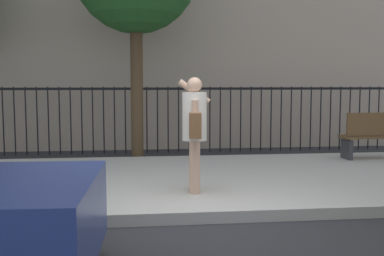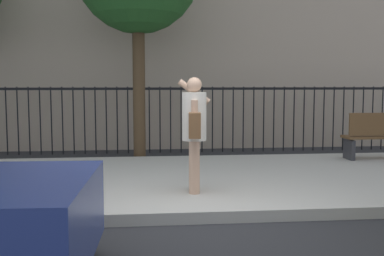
{
  "view_description": "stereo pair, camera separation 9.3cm",
  "coord_description": "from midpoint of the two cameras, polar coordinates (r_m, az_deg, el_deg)",
  "views": [
    {
      "loc": [
        -0.64,
        -5.48,
        1.69
      ],
      "look_at": [
        0.17,
        1.37,
        1.03
      ],
      "focal_mm": 44.35,
      "sensor_mm": 36.0,
      "label": 1
    },
    {
      "loc": [
        -0.55,
        -5.49,
        1.69
      ],
      "look_at": [
        0.17,
        1.37,
        1.03
      ],
      "focal_mm": 44.35,
      "sensor_mm": 36.0,
      "label": 2
    }
  ],
  "objects": [
    {
      "name": "iron_fence",
      "position": [
        11.42,
        -3.0,
        2.09
      ],
      "size": [
        12.03,
        0.04,
        1.6
      ],
      "color": "black",
      "rests_on": "ground"
    },
    {
      "name": "sidewalk",
      "position": [
        7.88,
        -1.54,
        -6.38
      ],
      "size": [
        28.0,
        4.4,
        0.15
      ],
      "primitive_type": "cube",
      "color": "#B2ADA3",
      "rests_on": "ground"
    },
    {
      "name": "ground_plane",
      "position": [
        5.77,
        0.2,
        -11.58
      ],
      "size": [
        60.0,
        60.0,
        0.0
      ],
      "primitive_type": "plane",
      "color": "#28282B"
    },
    {
      "name": "pedestrian_on_phone",
      "position": [
        6.6,
        0.68,
        0.21
      ],
      "size": [
        0.48,
        0.67,
        1.62
      ],
      "color": "tan",
      "rests_on": "sidewalk"
    }
  ]
}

